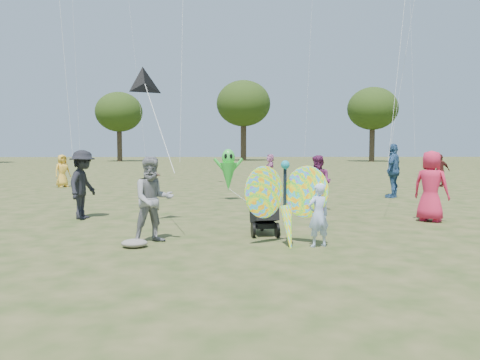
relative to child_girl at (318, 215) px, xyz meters
name	(u,v)px	position (x,y,z in m)	size (l,w,h in m)	color
ground	(254,246)	(-1.16, 0.12, -0.58)	(160.00, 160.00, 0.00)	#51592B
child_girl	(318,215)	(0.00, 0.00, 0.00)	(0.42, 0.28, 1.15)	#AFC5F8
adult_man	(153,200)	(-3.04, 0.51, 0.23)	(0.79, 0.61, 1.62)	gray
grey_bag	(134,243)	(-3.31, 0.06, -0.50)	(0.47, 0.39, 0.15)	gray
crowd_a	(431,186)	(3.30, 2.80, 0.28)	(0.84, 0.55, 1.72)	#CD2044
crowd_b	(83,185)	(-5.24, 3.50, 0.29)	(1.12, 0.64, 1.73)	black
crowd_c	(393,171)	(4.31, 8.14, 0.39)	(1.13, 0.47, 1.93)	#305684
crowd_d	(151,178)	(-4.33, 8.52, 0.13)	(1.31, 0.42, 1.42)	tan
crowd_e	(319,183)	(0.99, 4.87, 0.21)	(0.76, 0.59, 1.57)	#692353
crowd_g	(62,171)	(-9.01, 13.01, 0.16)	(0.72, 0.47, 1.47)	gold
crowd_h	(440,170)	(8.08, 12.57, 0.17)	(0.87, 0.36, 1.49)	#521D1B
crowd_j	(270,167)	(0.76, 16.78, 0.14)	(1.33, 0.42, 1.43)	#C06EA5
jogging_stroller	(264,205)	(-0.88, 1.28, 0.04)	(0.57, 1.09, 1.09)	black
butterfly_kite	(286,203)	(-0.57, 0.11, 0.21)	(1.74, 0.75, 1.76)	orange
delta_kite_rig	(145,84)	(-3.45, 2.24, 2.61)	(1.27, 1.97, 2.31)	black
alien_kite	(228,172)	(-1.56, 7.55, 0.39)	(1.12, 0.69, 1.74)	green
tree_line	(262,103)	(2.51, 45.11, 6.29)	(91.78, 33.60, 10.79)	#3A2D21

